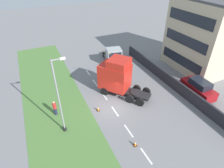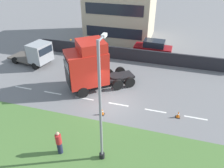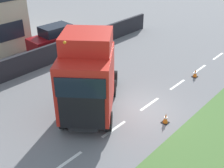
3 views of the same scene
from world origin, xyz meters
The scene contains 12 objects.
ground_plane centered at (0.00, 0.00, 0.00)m, with size 120.00×120.00×0.00m, color slate.
grass_verge centered at (-6.00, 0.00, 0.01)m, with size 7.00×44.00×0.01m.
lane_markings centered at (0.00, -0.70, 0.00)m, with size 0.16×21.00×0.00m.
boundary_wall centered at (9.00, 0.00, 0.77)m, with size 0.25×24.00×1.53m.
building_block centered at (16.79, 3.36, 5.17)m, with size 8.28×9.06×11.42m.
lorry_cab centered at (1.76, 2.57, 2.39)m, with size 5.86×6.48×4.92m.
flatbed_truck centered at (4.84, 10.15, 1.42)m, with size 3.32×5.68×2.70m.
parked_car centered at (10.80, -2.23, 1.05)m, with size 2.14×4.59×2.17m.
lamp_post centered at (-5.76, -1.14, 3.68)m, with size 1.29×0.34×7.97m.
pedestrian centered at (-6.19, 1.64, 0.89)m, with size 0.39×0.39×1.81m.
traffic_cone_lead centered at (-1.69, 0.23, 0.28)m, with size 0.36×0.36×0.58m.
traffic_cone_trailing centered at (-0.32, -5.70, 0.28)m, with size 0.36×0.36×0.58m.
Camera 2 is at (-14.79, -4.42, 11.45)m, focal length 35.00 mm.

